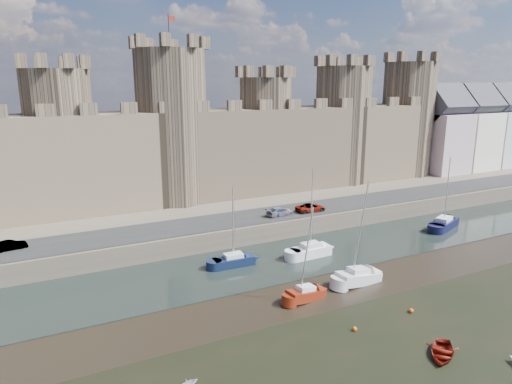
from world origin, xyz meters
TOP-DOWN VIEW (x-y plane):
  - water_channel at (0.00, 24.00)m, footprint 160.00×12.00m
  - quay at (0.00, 60.00)m, footprint 160.00×60.00m
  - road at (0.00, 34.00)m, footprint 160.00×7.00m
  - castle at (-0.64, 48.00)m, footprint 108.50×11.00m
  - townhouses at (71.50, 46.00)m, footprint 35.50×9.05m
  - car_1 at (-21.08, 34.60)m, footprint 3.58×1.76m
  - car_2 at (12.50, 32.85)m, footprint 4.47×2.41m
  - car_3 at (17.41, 32.61)m, footprint 4.54×2.22m
  - sailboat_1 at (1.72, 24.72)m, footprint 4.81×2.00m
  - sailboat_2 at (11.28, 23.21)m, footprint 5.17×2.16m
  - sailboat_3 at (34.76, 23.86)m, footprint 6.39×4.31m
  - sailboat_4 at (4.67, 13.93)m, footprint 4.21×2.11m
  - sailboat_5 at (11.68, 14.65)m, footprint 5.29×2.41m
  - dinghy_3 at (-9.87, 6.32)m, footprint 1.55×1.37m
  - dinghy_4 at (8.96, 1.08)m, footprint 4.31×4.19m
  - buoy_1 at (5.32, 7.15)m, footprint 0.40×0.40m
  - buoy_3 at (12.01, 7.35)m, footprint 0.44×0.44m

SIDE VIEW (x-z plane):
  - water_channel at x=0.00m, z-range 0.00..0.08m
  - buoy_1 at x=5.32m, z-range 0.00..0.40m
  - buoy_3 at x=12.01m, z-range 0.00..0.44m
  - dinghy_4 at x=8.96m, z-range 0.00..0.73m
  - dinghy_3 at x=-9.87m, z-range 0.00..0.76m
  - sailboat_4 at x=4.67m, z-range -4.01..5.43m
  - sailboat_1 at x=1.72m, z-range -4.00..5.53m
  - sailboat_5 at x=11.68m, z-range -4.77..6.34m
  - sailboat_3 at x=34.76m, z-range -4.42..6.02m
  - sailboat_2 at x=11.28m, z-range -4.65..6.37m
  - quay at x=0.00m, z-range 0.00..2.50m
  - road at x=0.00m, z-range 2.50..2.60m
  - car_1 at x=-21.08m, z-range 2.50..3.63m
  - car_2 at x=12.50m, z-range 2.50..3.73m
  - car_3 at x=17.41m, z-range 2.50..3.74m
  - townhouses at x=71.50m, z-range 1.53..19.65m
  - castle at x=-0.64m, z-range -2.83..26.17m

